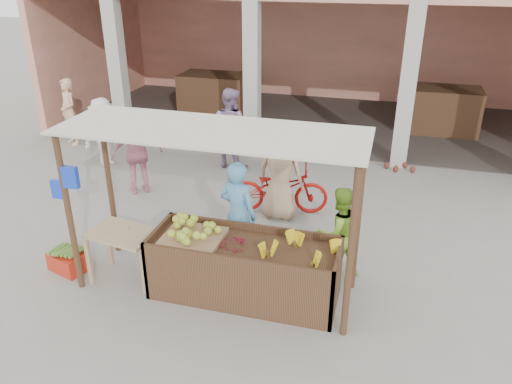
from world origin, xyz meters
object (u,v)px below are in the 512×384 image
(vendor_green, at_px, (339,231))
(red_crate, at_px, (69,261))
(side_table, at_px, (123,240))
(vendor_blue, at_px, (238,211))
(motorcycle, at_px, (279,188))
(fruit_stall, at_px, (244,271))

(vendor_green, bearing_deg, red_crate, -19.29)
(side_table, xyz_separation_m, vendor_green, (2.98, 0.92, 0.11))
(side_table, relative_size, vendor_blue, 0.58)
(vendor_green, relative_size, motorcycle, 0.80)
(side_table, height_order, vendor_blue, vendor_blue)
(fruit_stall, distance_m, motorcycle, 2.64)
(side_table, height_order, motorcycle, motorcycle)
(vendor_blue, relative_size, vendor_green, 1.21)
(side_table, relative_size, vendor_green, 0.70)
(fruit_stall, relative_size, motorcycle, 1.38)
(red_crate, xyz_separation_m, motorcycle, (2.65, 2.75, 0.35))
(side_table, relative_size, motorcycle, 0.56)
(side_table, height_order, red_crate, side_table)
(red_crate, bearing_deg, fruit_stall, 20.05)
(vendor_blue, relative_size, motorcycle, 0.97)
(vendor_blue, bearing_deg, fruit_stall, 129.99)
(vendor_blue, xyz_separation_m, motorcycle, (0.20, 1.89, -0.42))
(vendor_blue, distance_m, motorcycle, 1.94)
(fruit_stall, relative_size, side_table, 2.45)
(vendor_blue, distance_m, vendor_green, 1.51)
(motorcycle, bearing_deg, fruit_stall, 171.36)
(red_crate, bearing_deg, motorcycle, 63.65)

